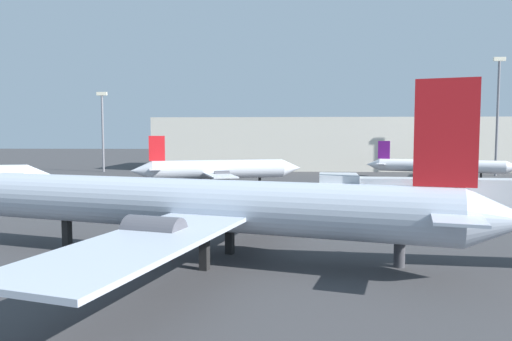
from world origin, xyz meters
TOP-DOWN VIEW (x-y plane):
  - airplane_at_gate at (-8.88, 20.88)m, footprint 39.69×33.24m
  - airplane_far_left at (-13.69, 65.02)m, footprint 27.43×21.72m
  - airplane_far_right at (26.93, 81.90)m, footprint 27.08×20.53m
  - jet_bridge at (8.41, 19.46)m, footprint 21.25×4.02m
  - light_mast_left at (-45.06, 97.06)m, footprint 2.40×0.50m
  - light_mast_right at (41.33, 89.82)m, footprint 2.40×0.50m
  - terminal_building at (14.99, 113.52)m, footprint 98.85×27.85m

SIDE VIEW (x-z plane):
  - airplane_far_right at x=26.93m, z-range -1.14..6.21m
  - airplane_far_left at x=-13.69m, z-range -1.26..7.08m
  - airplane_at_gate at x=-8.88m, z-range -2.00..9.39m
  - jet_bridge at x=8.41m, z-range 1.42..7.26m
  - terminal_building at x=14.99m, z-range 0.00..12.79m
  - light_mast_left at x=-45.06m, z-range 1.25..19.80m
  - light_mast_right at x=41.33m, z-range 1.31..25.84m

